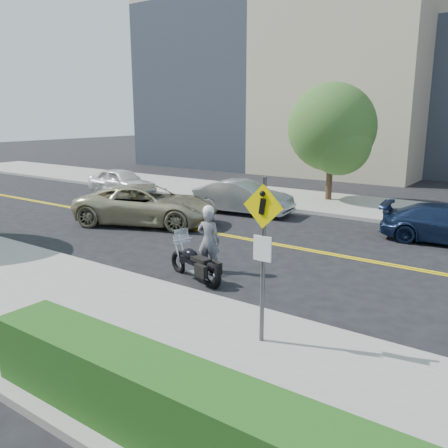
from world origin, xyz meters
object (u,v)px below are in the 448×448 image
motorcyclist (209,239)px  parked_car_white (122,182)px  suv (147,205)px  motorcycle (195,256)px  parked_car_silver (243,197)px  pedestrian_sign (263,245)px

motorcyclist → parked_car_white: bearing=-50.8°
suv → motorcyclist: bearing=-142.4°
motorcycle → parked_car_white: parked_car_white is taller
motorcycle → suv: bearing=160.7°
motorcyclist → motorcycle: size_ratio=0.90×
motorcycle → parked_car_silver: 8.40m
motorcyclist → parked_car_silver: (-3.41, 6.87, -0.20)m
suv → parked_car_silver: suv is taller
motorcyclist → motorcycle: bearing=81.1°
pedestrian_sign → motorcycle: (-3.30, 2.17, -1.34)m
suv → motorcycle: bearing=-147.5°
pedestrian_sign → suv: pedestrian_sign is taller
motorcycle → parked_car_white: size_ratio=0.50×
pedestrian_sign → parked_car_white: (-14.65, 10.10, -1.27)m
motorcycle → parked_car_silver: parked_car_silver is taller
pedestrian_sign → motorcyclist: 4.62m
parked_car_white → motorcycle: bearing=-123.0°
suv → parked_car_silver: size_ratio=1.27×
motorcycle → suv: size_ratio=0.37×
motorcycle → motorcyclist: bearing=115.0°
motorcyclist → suv: size_ratio=0.34×
suv → parked_car_silver: (1.94, 3.79, -0.05)m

